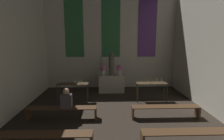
% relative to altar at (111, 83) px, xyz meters
% --- Properties ---
extents(wall_back, '(7.25, 0.16, 5.40)m').
position_rel_altar_xyz_m(wall_back, '(0.00, 0.97, 2.29)').
color(wall_back, beige).
rests_on(wall_back, ground_plane).
extents(altar, '(1.28, 0.62, 0.89)m').
position_rel_altar_xyz_m(altar, '(0.00, 0.00, 0.00)').
color(altar, '#BCB29E').
rests_on(altar, ground_plane).
extents(statue, '(0.28, 0.28, 1.14)m').
position_rel_altar_xyz_m(statue, '(0.00, 0.00, 0.97)').
color(statue, '#5B5651').
rests_on(statue, altar).
extents(flower_vase_left, '(0.32, 0.32, 0.53)m').
position_rel_altar_xyz_m(flower_vase_left, '(-0.42, 0.00, 0.76)').
color(flower_vase_left, beige).
rests_on(flower_vase_left, altar).
extents(flower_vase_right, '(0.32, 0.32, 0.53)m').
position_rel_altar_xyz_m(flower_vase_right, '(0.42, 0.00, 0.76)').
color(flower_vase_right, beige).
rests_on(flower_vase_right, altar).
extents(candle_rack_left, '(1.31, 0.44, 1.02)m').
position_rel_altar_xyz_m(candle_rack_left, '(-1.70, -1.41, 0.27)').
color(candle_rack_left, '#473823').
rests_on(candle_rack_left, ground_plane).
extents(candle_rack_right, '(1.31, 0.44, 1.00)m').
position_rel_altar_xyz_m(candle_rack_right, '(1.70, -1.41, 0.26)').
color(candle_rack_right, '#473823').
rests_on(candle_rack_right, ground_plane).
extents(pew_third_left, '(2.32, 0.36, 0.42)m').
position_rel_altar_xyz_m(pew_third_left, '(-1.76, -4.74, -0.12)').
color(pew_third_left, '#4C331E').
rests_on(pew_third_left, ground_plane).
extents(pew_third_right, '(2.32, 0.36, 0.42)m').
position_rel_altar_xyz_m(pew_third_right, '(1.76, -4.74, -0.12)').
color(pew_third_right, '#4C331E').
rests_on(pew_third_right, ground_plane).
extents(pew_back_left, '(2.32, 0.36, 0.42)m').
position_rel_altar_xyz_m(pew_back_left, '(-1.76, -3.09, -0.12)').
color(pew_back_left, '#4C331E').
rests_on(pew_back_left, ground_plane).
extents(pew_back_right, '(2.32, 0.36, 0.42)m').
position_rel_altar_xyz_m(pew_back_right, '(1.76, -3.09, -0.12)').
color(pew_back_right, '#4C331E').
rests_on(pew_back_right, ground_plane).
extents(person_seated, '(0.36, 0.24, 0.67)m').
position_rel_altar_xyz_m(person_seated, '(-1.60, -3.09, 0.28)').
color(person_seated, '#564C56').
rests_on(person_seated, pew_back_left).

